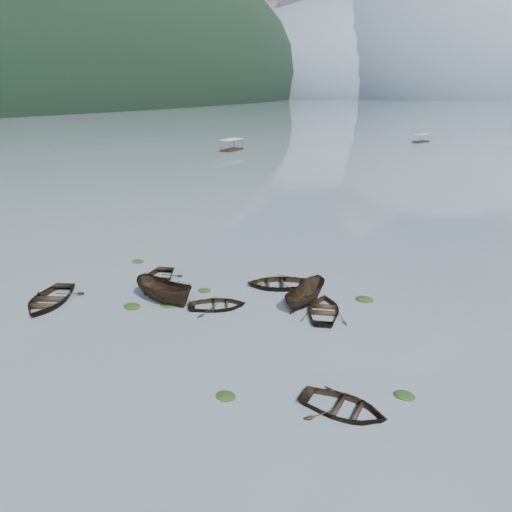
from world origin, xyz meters
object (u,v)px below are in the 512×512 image
at_px(rowboat_3, 324,313).
at_px(rowboat_0, 50,303).
at_px(pontoon_left, 232,151).
at_px(pontoon_centre, 421,142).

bearing_deg(rowboat_3, rowboat_0, 4.95).
distance_m(rowboat_3, pontoon_left, 86.17).
bearing_deg(pontoon_centre, rowboat_3, -60.66).
bearing_deg(rowboat_0, pontoon_centre, 63.51).
bearing_deg(rowboat_3, pontoon_centre, -102.47).
distance_m(pontoon_left, pontoon_centre, 55.81).
bearing_deg(rowboat_3, pontoon_left, -73.66).
bearing_deg(pontoon_left, pontoon_centre, 48.70).
bearing_deg(pontoon_centre, pontoon_left, -108.73).
distance_m(rowboat_0, pontoon_centre, 119.82).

